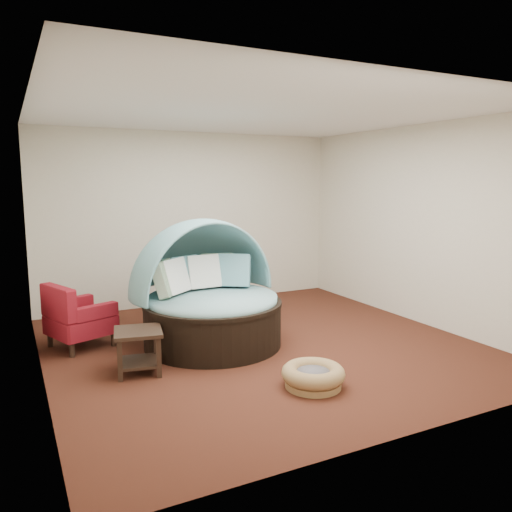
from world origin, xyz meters
name	(u,v)px	position (x,y,z in m)	size (l,w,h in m)	color
floor	(262,345)	(0.00, 0.00, 0.00)	(5.00, 5.00, 0.00)	#492115
wall_back	(192,219)	(0.00, 2.50, 1.40)	(5.00, 5.00, 0.00)	beige
wall_front	(414,263)	(0.00, -2.50, 1.40)	(5.00, 5.00, 0.00)	beige
wall_left	(35,245)	(-2.50, 0.00, 1.40)	(5.00, 5.00, 0.00)	beige
wall_right	(418,225)	(2.50, 0.00, 1.40)	(5.00, 5.00, 0.00)	beige
ceiling	(262,113)	(0.00, 0.00, 2.80)	(5.00, 5.00, 0.00)	white
canopy_daybed	(208,286)	(-0.55, 0.39, 0.72)	(2.05, 2.00, 1.56)	black
pet_basket	(313,376)	(-0.13, -1.35, 0.11)	(0.83, 0.83, 0.22)	olive
red_armchair	(77,318)	(-2.05, 0.94, 0.37)	(0.88, 0.88, 0.80)	black
side_table	(138,345)	(-1.57, -0.21, 0.30)	(0.57, 0.57, 0.47)	black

